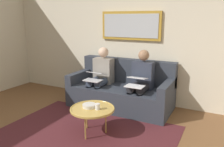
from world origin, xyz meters
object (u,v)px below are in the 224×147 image
bowl (89,106)px  person_left (141,79)px  framed_mirror (130,26)px  person_right (101,74)px  laptop_silver (95,76)px  cup (98,107)px  laptop_white (136,81)px  coffee_table (92,109)px  couch (122,91)px

bowl → person_left: 1.22m
framed_mirror → bowl: bearing=90.8°
person_right → laptop_silver: 0.24m
cup → laptop_white: laptop_white is taller
cup → person_left: (-0.24, -1.16, 0.16)m
framed_mirror → person_left: (-0.42, 0.46, -0.94)m
coffee_table → person_left: size_ratio=0.58×
person_left → person_right: size_ratio=1.00×
cup → bowl: 0.16m
coffee_table → person_right: (0.50, -1.15, 0.22)m
couch → person_right: size_ratio=1.72×
person_left → laptop_silver: 0.87m
cup → laptop_silver: bearing=-57.0°
framed_mirror → person_left: size_ratio=1.09×
coffee_table → cup: bearing=175.8°
person_right → bowl: bearing=111.2°
cup → bowl: size_ratio=0.45×
framed_mirror → laptop_silver: (0.42, 0.70, -0.92)m
framed_mirror → bowl: 1.95m
couch → laptop_white: size_ratio=5.47×
couch → cup: bearing=98.1°
laptop_silver → cup: bearing=123.0°
coffee_table → laptop_silver: size_ratio=1.86×
cup → person_right: person_right is taller
couch → coffee_table: (-0.08, 1.22, 0.08)m
person_left → laptop_silver: (0.84, 0.24, 0.02)m
laptop_white → person_left: bearing=-90.0°
laptop_silver → coffee_table: bearing=118.9°
cup → person_left: person_left is taller
couch → laptop_white: bearing=143.2°
laptop_silver → person_right: bearing=-90.0°
coffee_table → person_left: person_left is taller
cup → bowl: bearing=-6.6°
laptop_silver → laptop_white: bearing=179.8°
couch → framed_mirror: framed_mirror is taller
cup → laptop_silver: laptop_silver is taller
person_left → laptop_white: size_ratio=3.19×
cup → person_right: (0.59, -1.16, 0.16)m
framed_mirror → cup: 1.96m
person_right → framed_mirror: bearing=-132.5°
couch → framed_mirror: size_ratio=1.57×
couch → person_right: bearing=9.3°
couch → person_right: 0.52m
person_right → couch: bearing=-170.7°
coffee_table → couch: bearing=-86.2°
cup → framed_mirror: bearing=-83.8°
coffee_table → person_right: 1.27m
cup → laptop_white: bearing=-105.0°
bowl → laptop_white: 1.00m
bowl → laptop_silver: (0.44, -0.90, 0.20)m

